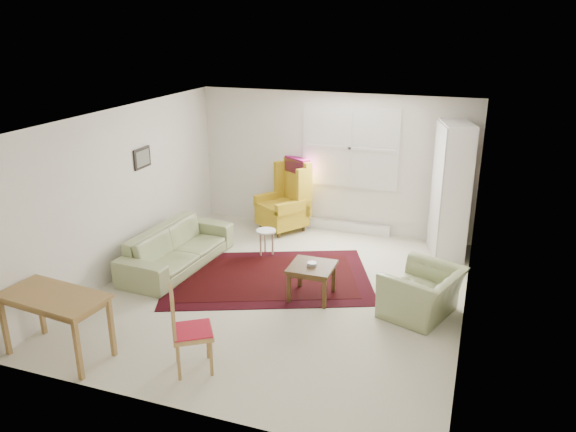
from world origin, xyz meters
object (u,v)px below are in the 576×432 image
(stool, at_px, (266,242))
(coffee_table, at_px, (312,281))
(cabinet, at_px, (451,191))
(desk, at_px, (58,325))
(armchair, at_px, (422,288))
(desk_chair, at_px, (192,330))
(wingback_chair, at_px, (282,196))
(sofa, at_px, (177,241))

(stool, bearing_deg, coffee_table, -46.05)
(cabinet, relative_size, desk, 1.79)
(armchair, relative_size, coffee_table, 1.63)
(stool, bearing_deg, desk_chair, -82.46)
(cabinet, height_order, desk, cabinet)
(coffee_table, xyz_separation_m, desk, (-2.32, -2.33, 0.14))
(wingback_chair, bearing_deg, desk_chair, -48.51)
(cabinet, height_order, desk_chair, cabinet)
(armchair, height_order, coffee_table, armchair)
(desk, bearing_deg, coffee_table, 45.17)
(sofa, bearing_deg, armchair, -90.49)
(armchair, xyz_separation_m, desk, (-3.82, -2.35, 0.01))
(sofa, relative_size, stool, 4.91)
(sofa, xyz_separation_m, coffee_table, (2.29, -0.31, -0.18))
(cabinet, bearing_deg, desk, -146.35)
(wingback_chair, relative_size, stool, 3.04)
(wingback_chair, xyz_separation_m, cabinet, (2.94, -0.16, 0.43))
(coffee_table, xyz_separation_m, desk_chair, (-0.73, -2.07, 0.24))
(wingback_chair, bearing_deg, cabinet, 30.94)
(desk_chair, bearing_deg, desk, 66.07)
(desk, bearing_deg, stool, 71.82)
(cabinet, bearing_deg, wingback_chair, 161.63)
(armchair, distance_m, cabinet, 2.31)
(armchair, bearing_deg, wingback_chair, -110.43)
(wingback_chair, height_order, cabinet, cabinet)
(armchair, bearing_deg, cabinet, -164.14)
(armchair, xyz_separation_m, coffee_table, (-1.50, -0.02, -0.14))
(sofa, height_order, desk, sofa)
(armchair, relative_size, desk, 0.80)
(stool, height_order, desk_chair, desk_chair)
(stool, xyz_separation_m, desk_chair, (0.43, -3.27, 0.27))
(desk, xyz_separation_m, desk_chair, (1.59, 0.27, 0.10))
(armchair, distance_m, wingback_chair, 3.67)
(coffee_table, distance_m, stool, 1.67)
(wingback_chair, height_order, coffee_table, wingback_chair)
(desk, bearing_deg, armchair, 31.64)
(sofa, height_order, armchair, sofa)
(stool, relative_size, cabinet, 0.20)
(sofa, bearing_deg, desk, -176.70)
(wingback_chair, bearing_deg, stool, -48.77)
(stool, xyz_separation_m, cabinet, (2.80, 1.01, 0.88))
(wingback_chair, distance_m, desk_chair, 4.47)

